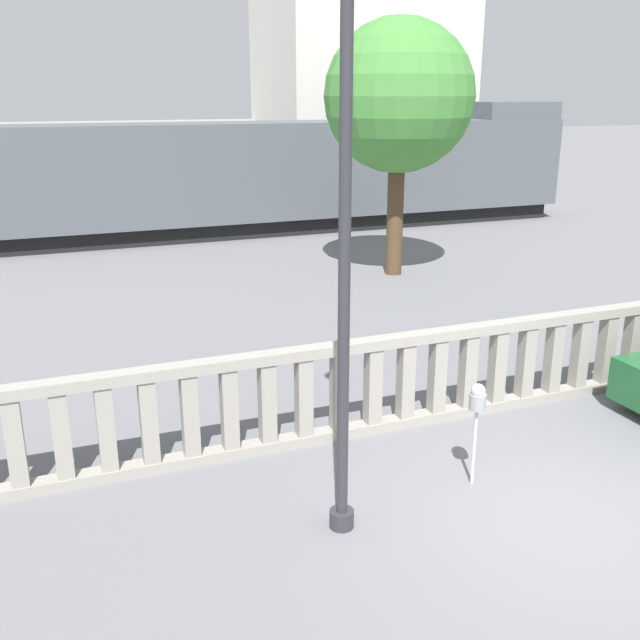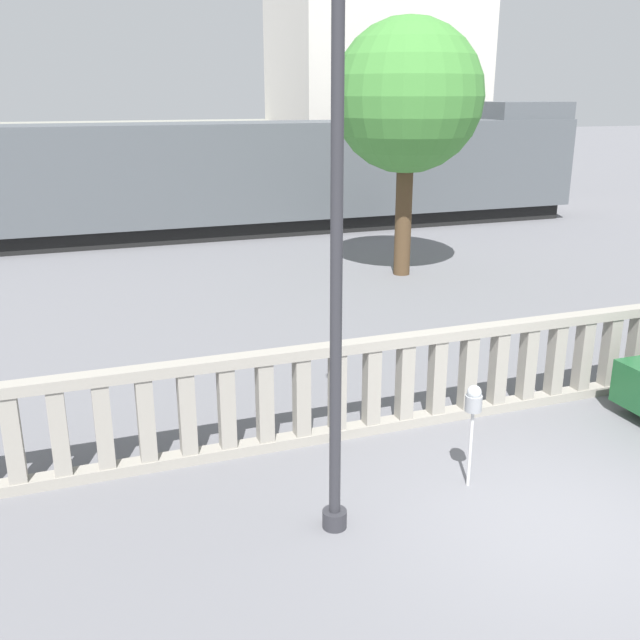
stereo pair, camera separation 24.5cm
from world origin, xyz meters
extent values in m
plane|color=slate|center=(0.00, 0.00, 0.00)|extent=(160.00, 160.00, 0.00)
cube|color=gray|center=(0.00, 2.77, 0.07)|extent=(16.87, 0.24, 0.14)
cube|color=gray|center=(0.00, 2.77, 1.30)|extent=(16.87, 0.24, 0.14)
cube|color=gray|center=(-5.55, 2.77, 0.68)|extent=(0.20, 0.20, 1.09)
cube|color=gray|center=(-5.04, 2.77, 0.68)|extent=(0.20, 0.20, 1.09)
cube|color=gray|center=(-4.54, 2.77, 0.68)|extent=(0.20, 0.20, 1.09)
cube|color=gray|center=(-4.04, 2.77, 0.68)|extent=(0.20, 0.20, 1.09)
cube|color=gray|center=(-3.53, 2.77, 0.68)|extent=(0.20, 0.20, 1.09)
cube|color=gray|center=(-3.03, 2.77, 0.68)|extent=(0.20, 0.20, 1.09)
cube|color=gray|center=(-2.52, 2.77, 0.68)|extent=(0.20, 0.20, 1.09)
cube|color=gray|center=(-2.02, 2.77, 0.68)|extent=(0.20, 0.20, 1.09)
cube|color=gray|center=(-1.51, 2.77, 0.68)|extent=(0.20, 0.20, 1.09)
cube|color=gray|center=(-1.01, 2.77, 0.68)|extent=(0.20, 0.20, 1.09)
cube|color=gray|center=(-0.50, 2.77, 0.68)|extent=(0.20, 0.20, 1.09)
cube|color=gray|center=(0.00, 2.77, 0.68)|extent=(0.20, 0.20, 1.09)
cube|color=gray|center=(0.50, 2.77, 0.68)|extent=(0.20, 0.20, 1.09)
cube|color=gray|center=(1.01, 2.77, 0.68)|extent=(0.20, 0.20, 1.09)
cube|color=gray|center=(1.51, 2.77, 0.68)|extent=(0.20, 0.20, 1.09)
cube|color=gray|center=(2.02, 2.77, 0.68)|extent=(0.20, 0.20, 1.09)
cube|color=gray|center=(2.52, 2.77, 0.68)|extent=(0.20, 0.20, 1.09)
cube|color=gray|center=(3.03, 2.77, 0.68)|extent=(0.20, 0.20, 1.09)
cube|color=gray|center=(3.53, 2.77, 0.68)|extent=(0.20, 0.20, 1.09)
cylinder|color=#2D2D33|center=(-2.31, 0.81, 0.10)|extent=(0.27, 0.27, 0.20)
cylinder|color=#2D2D33|center=(-2.31, 0.81, 3.16)|extent=(0.12, 0.12, 5.92)
cylinder|color=silver|center=(-0.48, 1.07, 0.49)|extent=(0.04, 0.04, 0.98)
cylinder|color=gray|center=(-0.48, 1.07, 1.08)|extent=(0.20, 0.20, 0.19)
sphere|color=#B2B7BC|center=(-0.48, 1.07, 1.21)|extent=(0.17, 0.17, 0.17)
cube|color=black|center=(-0.39, 17.71, 0.28)|extent=(26.35, 2.12, 0.55)
cube|color=#4C5156|center=(-0.39, 17.71, 2.08)|extent=(26.88, 2.65, 3.06)
cube|color=#4C5156|center=(11.56, 17.71, 3.91)|extent=(3.00, 2.39, 0.60)
cube|color=black|center=(-2.87, 29.73, 0.28)|extent=(24.50, 2.22, 0.55)
cube|color=gray|center=(-2.87, 29.73, 1.90)|extent=(25.00, 2.77, 2.71)
cube|color=gray|center=(8.13, 29.73, 3.56)|extent=(3.00, 2.49, 0.60)
cube|color=beige|center=(9.38, 26.11, 7.13)|extent=(8.61, 6.54, 14.26)
cylinder|color=#4C3823|center=(3.43, 10.83, 1.53)|extent=(0.42, 0.42, 3.05)
sphere|color=#428438|center=(3.43, 10.83, 4.44)|extent=(3.69, 3.69, 3.69)
camera|label=1|loc=(-4.98, -5.35, 4.50)|focal=40.00mm
camera|label=2|loc=(-4.75, -5.43, 4.50)|focal=40.00mm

